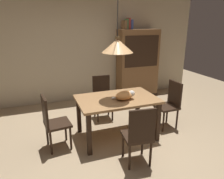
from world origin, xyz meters
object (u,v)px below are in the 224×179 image
chair_right_side (170,102)px  chair_left_side (52,120)px  dining_table (117,103)px  book_red_tall (128,24)px  book_brown_thick (124,25)px  chair_near_front (139,134)px  cat_sleeping (125,95)px  hutch_bookcase (137,65)px  chair_far_back (102,95)px  book_green_slim (126,24)px  book_blue_wide (130,24)px  pendant_lamp (117,46)px

chair_right_side → chair_left_side: bearing=-179.7°
dining_table → book_red_tall: 2.55m
book_brown_thick → chair_near_front: bearing=-108.9°
chair_near_front → chair_left_side: 1.42m
cat_sleeping → book_brown_thick: bearing=67.3°
hutch_bookcase → book_red_tall: size_ratio=6.61×
chair_far_back → book_brown_thick: bearing=47.5°
chair_near_front → book_red_tall: bearing=69.1°
chair_right_side → chair_left_side: (-2.26, -0.01, 0.00)m
hutch_bookcase → book_red_tall: (-0.31, 0.00, 1.10)m
chair_left_side → book_green_slim: size_ratio=3.58×
chair_left_side → book_green_slim: bearing=41.9°
book_green_slim → hutch_bookcase: bearing=-0.2°
chair_right_side → chair_near_front: (-1.14, -0.88, 0.00)m
book_brown_thick → book_red_tall: (0.11, 0.00, 0.03)m
chair_right_side → book_brown_thick: size_ratio=3.88×
chair_near_front → book_blue_wide: bearing=68.0°
chair_right_side → chair_far_back: 1.42m
dining_table → book_red_tall: bearing=61.0°
book_green_slim → book_blue_wide: book_green_slim is taller
book_blue_wide → chair_left_side: bearing=-139.6°
book_red_tall → hutch_bookcase: bearing=-0.3°
book_red_tall → pendant_lamp: bearing=-119.0°
book_green_slim → book_brown_thick: bearing=180.0°
chair_near_front → hutch_bookcase: bearing=63.7°
dining_table → chair_left_side: 1.14m
chair_near_front → cat_sleeping: bearing=81.7°
hutch_bookcase → dining_table: bearing=-125.6°
hutch_bookcase → book_green_slim: bearing=179.8°
chair_near_front → book_red_tall: size_ratio=3.32×
chair_near_front → book_green_slim: bearing=70.0°
cat_sleeping → book_green_slim: 2.49m
book_brown_thick → book_blue_wide: 0.17m
cat_sleeping → book_green_slim: (0.90, 2.01, 1.15)m
chair_far_back → book_red_tall: book_red_tall is taller
book_brown_thick → book_green_slim: bearing=0.0°
chair_far_back → pendant_lamp: size_ratio=0.72×
book_brown_thick → chair_right_side: bearing=-84.4°
chair_right_side → pendant_lamp: pendant_lamp is taller
pendant_lamp → hutch_bookcase: pendant_lamp is taller
book_red_tall → book_green_slim: bearing=180.0°
chair_left_side → pendant_lamp: (1.13, 0.01, 1.15)m
dining_table → chair_right_side: bearing=0.1°
book_blue_wide → dining_table: bearing=-120.4°
book_green_slim → book_red_tall: size_ratio=0.93×
chair_right_side → book_green_slim: bearing=93.7°
hutch_bookcase → book_brown_thick: bearing=179.8°
cat_sleeping → chair_left_side: bearing=175.2°
hutch_bookcase → chair_left_side: bearing=-142.5°
chair_right_side → pendant_lamp: 1.61m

